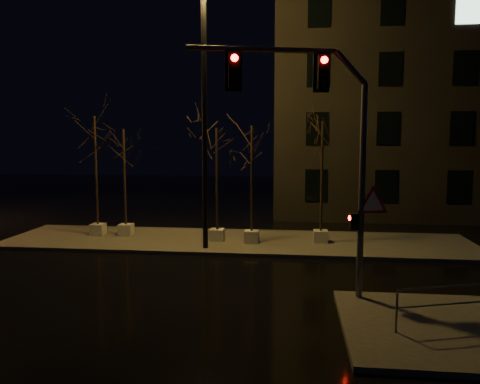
# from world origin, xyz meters

# --- Properties ---
(ground) EXTENTS (90.00, 90.00, 0.00)m
(ground) POSITION_xyz_m (0.00, 0.00, 0.00)
(ground) COLOR black
(ground) RESTS_ON ground
(median) EXTENTS (22.00, 5.00, 0.15)m
(median) POSITION_xyz_m (0.00, 6.00, 0.07)
(median) COLOR #3F3E38
(median) RESTS_ON ground
(building) EXTENTS (25.00, 12.00, 15.00)m
(building) POSITION_xyz_m (14.00, 18.00, 7.50)
(building) COLOR black
(building) RESTS_ON ground
(tree_0) EXTENTS (1.80, 1.80, 6.04)m
(tree_0) POSITION_xyz_m (-7.03, 6.46, 4.73)
(tree_0) COLOR #ADADA2
(tree_0) RESTS_ON median
(tree_1) EXTENTS (1.80, 1.80, 5.41)m
(tree_1) POSITION_xyz_m (-5.60, 6.53, 4.25)
(tree_1) COLOR #ADADA2
(tree_1) RESTS_ON median
(tree_2) EXTENTS (1.80, 1.80, 5.42)m
(tree_2) POSITION_xyz_m (-0.87, 5.78, 4.26)
(tree_2) COLOR #ADADA2
(tree_2) RESTS_ON median
(tree_3) EXTENTS (1.80, 1.80, 5.52)m
(tree_3) POSITION_xyz_m (0.78, 5.59, 4.34)
(tree_3) COLOR #ADADA2
(tree_3) RESTS_ON median
(tree_4) EXTENTS (1.80, 1.80, 5.72)m
(tree_4) POSITION_xyz_m (3.96, 6.03, 4.49)
(tree_4) COLOR #ADADA2
(tree_4) RESTS_ON median
(traffic_signal_mast) EXTENTS (5.86, 1.52, 7.34)m
(traffic_signal_mast) POSITION_xyz_m (3.55, -1.80, 4.97)
(traffic_signal_mast) COLOR #56585D
(traffic_signal_mast) RESTS_ON sidewalk_corner
(streetlight_main) EXTENTS (2.81, 0.94, 11.30)m
(streetlight_main) POSITION_xyz_m (-1.14, 4.26, 6.67)
(streetlight_main) COLOR black
(streetlight_main) RESTS_ON median
(guard_rail_a) EXTENTS (2.45, 0.83, 1.11)m
(guard_rail_a) POSITION_xyz_m (6.47, -3.70, 0.87)
(guard_rail_a) COLOR #56585D
(guard_rail_a) RESTS_ON sidewalk_corner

